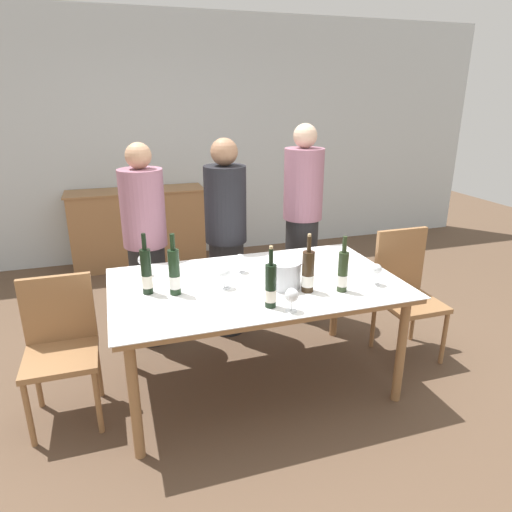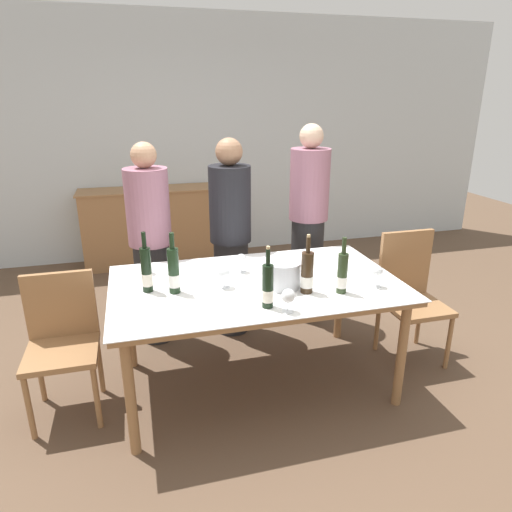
{
  "view_description": "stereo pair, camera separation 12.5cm",
  "coord_description": "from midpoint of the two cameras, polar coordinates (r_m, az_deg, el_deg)",
  "views": [
    {
      "loc": [
        -0.83,
        -2.59,
        1.91
      ],
      "look_at": [
        0.0,
        0.0,
        0.95
      ],
      "focal_mm": 32.0,
      "sensor_mm": 36.0,
      "label": 1
    },
    {
      "loc": [
        -0.71,
        -2.62,
        1.91
      ],
      "look_at": [
        0.0,
        0.0,
        0.95
      ],
      "focal_mm": 32.0,
      "sensor_mm": 36.0,
      "label": 2
    }
  ],
  "objects": [
    {
      "name": "wine_glass_2",
      "position": [
        3.13,
        -12.53,
        -0.37
      ],
      "size": [
        0.07,
        0.07,
        0.15
      ],
      "color": "white",
      "rests_on": "dining_table"
    },
    {
      "name": "wine_bottle_0",
      "position": [
        2.78,
        -8.99,
        -1.94
      ],
      "size": [
        0.07,
        0.07,
        0.38
      ],
      "color": "black",
      "rests_on": "dining_table"
    },
    {
      "name": "wine_glass_3",
      "position": [
        2.96,
        16.08,
        -1.97
      ],
      "size": [
        0.07,
        0.07,
        0.14
      ],
      "color": "white",
      "rests_on": "dining_table"
    },
    {
      "name": "chair_right_end",
      "position": [
        3.62,
        19.61,
        -3.9
      ],
      "size": [
        0.42,
        0.42,
        0.96
      ],
      "color": "#996B42",
      "rests_on": "ground_plane"
    },
    {
      "name": "ground_plane",
      "position": [
        3.32,
        1.12,
        -15.57
      ],
      "size": [
        12.0,
        12.0,
        0.0
      ],
      "primitive_type": "plane",
      "color": "brown"
    },
    {
      "name": "ice_bucket",
      "position": [
        2.86,
        4.62,
        -2.18
      ],
      "size": [
        0.24,
        0.24,
        0.17
      ],
      "color": "silver",
      "rests_on": "dining_table"
    },
    {
      "name": "person_guest_left",
      "position": [
        3.68,
        -2.21,
        2.05
      ],
      "size": [
        0.33,
        0.33,
        1.61
      ],
      "color": "#262628",
      "rests_on": "ground_plane"
    },
    {
      "name": "wine_glass_1",
      "position": [
        3.09,
        -0.7,
        -0.49
      ],
      "size": [
        0.07,
        0.07,
        0.13
      ],
      "color": "white",
      "rests_on": "dining_table"
    },
    {
      "name": "wine_bottle_2",
      "position": [
        2.78,
        7.69,
        -2.18
      ],
      "size": [
        0.08,
        0.08,
        0.37
      ],
      "color": "#332314",
      "rests_on": "dining_table"
    },
    {
      "name": "back_wall",
      "position": [
        5.66,
        -7.51,
        14.19
      ],
      "size": [
        8.0,
        0.1,
        2.8
      ],
      "color": "silver",
      "rests_on": "ground_plane"
    },
    {
      "name": "wine_glass_0",
      "position": [
        2.53,
        5.46,
        -5.08
      ],
      "size": [
        0.08,
        0.08,
        0.14
      ],
      "color": "white",
      "rests_on": "dining_table"
    },
    {
      "name": "wine_bottle_4",
      "position": [
        2.57,
        2.87,
        -3.9
      ],
      "size": [
        0.07,
        0.07,
        0.36
      ],
      "color": "black",
      "rests_on": "dining_table"
    },
    {
      "name": "dining_table",
      "position": [
        2.98,
        1.21,
        -4.44
      ],
      "size": [
        1.84,
        1.1,
        0.77
      ],
      "color": "#996B42",
      "rests_on": "ground_plane"
    },
    {
      "name": "person_host",
      "position": [
        3.63,
        -12.04,
        1.18
      ],
      "size": [
        0.33,
        0.33,
        1.59
      ],
      "color": "#262628",
      "rests_on": "ground_plane"
    },
    {
      "name": "wine_bottle_3",
      "position": [
        2.81,
        11.99,
        -2.19
      ],
      "size": [
        0.06,
        0.06,
        0.35
      ],
      "color": "#28381E",
      "rests_on": "dining_table"
    },
    {
      "name": "wine_glass_4",
      "position": [
        2.84,
        -2.8,
        -2.17
      ],
      "size": [
        0.08,
        0.08,
        0.14
      ],
      "color": "white",
      "rests_on": "dining_table"
    },
    {
      "name": "wine_bottle_1",
      "position": [
        2.83,
        -12.31,
        -1.81
      ],
      "size": [
        0.07,
        0.07,
        0.38
      ],
      "color": "black",
      "rests_on": "dining_table"
    },
    {
      "name": "person_guest_right",
      "position": [
        3.94,
        7.42,
        3.79
      ],
      "size": [
        0.33,
        0.33,
        1.7
      ],
      "color": "#262628",
      "rests_on": "ground_plane"
    },
    {
      "name": "sideboard_cabinet",
      "position": [
        5.49,
        -12.56,
        3.62
      ],
      "size": [
        1.53,
        0.46,
        0.89
      ],
      "color": "#996B42",
      "rests_on": "ground_plane"
    },
    {
      "name": "chair_left_end",
      "position": [
        3.07,
        -22.01,
        -9.21
      ],
      "size": [
        0.42,
        0.42,
        0.88
      ],
      "color": "#996B42",
      "rests_on": "ground_plane"
    }
  ]
}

